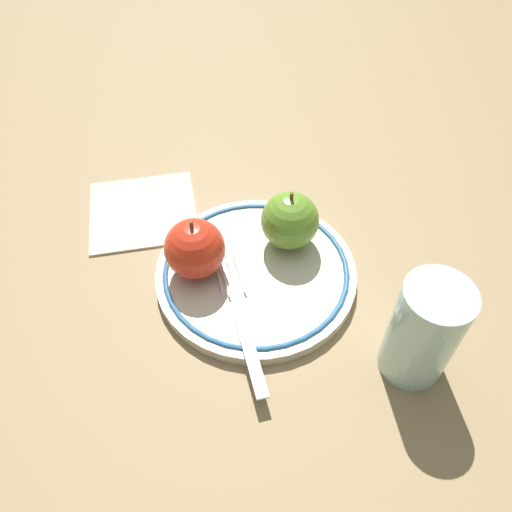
# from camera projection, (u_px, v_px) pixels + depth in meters

# --- Properties ---
(ground_plane) EXTENTS (2.00, 2.00, 0.00)m
(ground_plane) POSITION_uv_depth(u_px,v_px,m) (236.00, 287.00, 0.55)
(ground_plane) COLOR #8F7651
(plate) EXTENTS (0.22, 0.22, 0.02)m
(plate) POSITION_uv_depth(u_px,v_px,m) (256.00, 272.00, 0.55)
(plate) COLOR beige
(plate) RESTS_ON ground_plane
(apple_red_whole) EXTENTS (0.06, 0.06, 0.07)m
(apple_red_whole) POSITION_uv_depth(u_px,v_px,m) (196.00, 245.00, 0.52)
(apple_red_whole) COLOR red
(apple_red_whole) RESTS_ON plate
(apple_second_whole) EXTENTS (0.06, 0.06, 0.07)m
(apple_second_whole) POSITION_uv_depth(u_px,v_px,m) (290.00, 221.00, 0.54)
(apple_second_whole) COLOR olive
(apple_second_whole) RESTS_ON plate
(fork) EXTENTS (0.11, 0.16, 0.00)m
(fork) POSITION_uv_depth(u_px,v_px,m) (241.00, 320.00, 0.50)
(fork) COLOR silver
(fork) RESTS_ON plate
(drinking_glass) EXTENTS (0.06, 0.06, 0.11)m
(drinking_glass) POSITION_uv_depth(u_px,v_px,m) (423.00, 331.00, 0.44)
(drinking_glass) COLOR silver
(drinking_glass) RESTS_ON ground_plane
(napkin_folded) EXTENTS (0.17, 0.17, 0.01)m
(napkin_folded) POSITION_uv_depth(u_px,v_px,m) (143.00, 210.00, 0.62)
(napkin_folded) COLOR beige
(napkin_folded) RESTS_ON ground_plane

